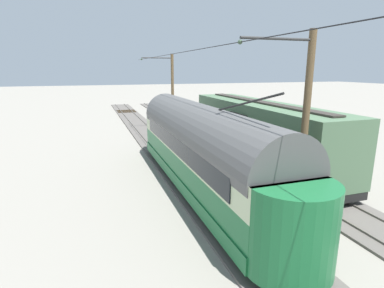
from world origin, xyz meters
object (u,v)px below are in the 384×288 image
vintage_streetcar (200,146)px  catenary_pole_mid_near (303,124)px  catenary_pole_foreground (172,91)px  switch_stand (233,133)px  boxcar_adjacent (259,131)px

vintage_streetcar → catenary_pole_mid_near: size_ratio=2.30×
catenary_pole_foreground → switch_stand: catenary_pole_foreground is taller
vintage_streetcar → boxcar_adjacent: size_ratio=1.20×
vintage_streetcar → boxcar_adjacent: bearing=-150.3°
vintage_streetcar → catenary_pole_mid_near: catenary_pole_mid_near is taller
boxcar_adjacent → catenary_pole_mid_near: (2.04, 6.63, 1.69)m
boxcar_adjacent → vintage_streetcar: bearing=29.7°
boxcar_adjacent → catenary_pole_foreground: catenary_pole_foreground is taller
catenary_pole_foreground → vintage_streetcar: bearing=79.9°
catenary_pole_mid_near → vintage_streetcar: bearing=-53.4°
vintage_streetcar → switch_stand: bearing=-124.3°
switch_stand → boxcar_adjacent: bearing=77.7°
boxcar_adjacent → catenary_pole_mid_near: catenary_pole_mid_near is taller
catenary_pole_foreground → switch_stand: size_ratio=5.96×
boxcar_adjacent → catenary_pole_foreground: size_ratio=1.91×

